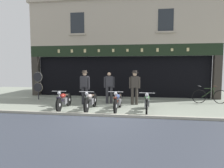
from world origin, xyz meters
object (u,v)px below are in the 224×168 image
Objects in this scene: motorcycle_left at (64,100)px; leaning_bicycle at (210,96)px; salesman_left at (85,86)px; motorcycle_center_left at (91,101)px; motorcycle_center_right at (147,102)px; advert_board_near at (149,69)px; shopkeeper_center at (109,86)px; motorcycle_center at (118,101)px; tyre_sign_pole at (38,83)px; salesman_right at (135,85)px.

motorcycle_left is 1.11× the size of leaning_bicycle.
salesman_left is at bearing 100.22° from leaning_bicycle.
motorcycle_left is 1.26m from motorcycle_center_left.
leaning_bicycle is at bearing -140.39° from motorcycle_center_right.
motorcycle_center_left is at bearing -122.02° from advert_board_near.
leaning_bicycle is at bearing -28.38° from advert_board_near.
motorcycle_center_left is at bearing 129.96° from salesman_left.
shopkeeper_center is 3.44m from advert_board_near.
motorcycle_center_right is at bearing 176.39° from motorcycle_left.
motorcycle_center_left is at bearing 3.02° from motorcycle_center_right.
tyre_sign_pole is (-5.03, 2.30, 0.57)m from motorcycle_center.
salesman_left reaches higher than motorcycle_center_left.
tyre_sign_pole is (-6.30, 2.32, 0.59)m from motorcycle_center_right.
salesman_left is 1.06× the size of shopkeeper_center.
motorcycle_center_right is 1.74m from salesman_right.
motorcycle_left is at bearing -1.62° from motorcycle_center_left.
motorcycle_center_left is at bearing 175.09° from motorcycle_left.
motorcycle_center is (2.49, 0.02, 0.02)m from motorcycle_left.
salesman_left reaches higher than tyre_sign_pole.
motorcycle_center reaches higher than motorcycle_left.
motorcycle_center reaches higher than motorcycle_center_left.
motorcycle_center_left reaches higher than motorcycle_left.
salesman_right is 5.76m from tyre_sign_pole.
tyre_sign_pole reaches higher than shopkeeper_center.
advert_board_near is at bearing -136.36° from motorcycle_left.
leaning_bicycle is (3.94, 1.00, -0.60)m from salesman_right.
salesman_left is at bearing -31.56° from motorcycle_center.
motorcycle_center_right is at bearing -179.68° from motorcycle_center_left.
salesman_left is 0.97× the size of leaning_bicycle.
motorcycle_center_right is at bearing 98.08° from salesman_right.
motorcycle_center_left is 1.23m from motorcycle_center.
salesman_left reaches higher than motorcycle_center.
motorcycle_center_left is 1.18× the size of salesman_left.
motorcycle_center_right reaches higher than motorcycle_left.
advert_board_near reaches higher than salesman_left.
motorcycle_center is 1.27× the size of shopkeeper_center.
leaning_bicycle is (4.62, 2.51, -0.05)m from motorcycle_center.
motorcycle_left is at bearing 2.36° from motorcycle_center_right.
salesman_right reaches higher than tyre_sign_pole.
shopkeeper_center is (1.19, 0.46, -0.07)m from salesman_left.
motorcycle_center is 1.04× the size of motorcycle_center_right.
salesman_right is (-0.59, 1.53, 0.56)m from motorcycle_center_right.
tyre_sign_pole is (-2.54, 2.31, 0.59)m from motorcycle_left.
shopkeeper_center is at bearing -66.85° from motorcycle_center.
tyre_sign_pole is 0.95× the size of leaning_bicycle.
motorcycle_center_right is 1.22× the size of shopkeeper_center.
motorcycle_left is 1.16× the size of tyre_sign_pole.
tyre_sign_pole is at bearing 90.08° from leaning_bicycle.
motorcycle_center_left is at bearing 61.31° from shopkeeper_center.
motorcycle_left is 1.14× the size of salesman_left.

